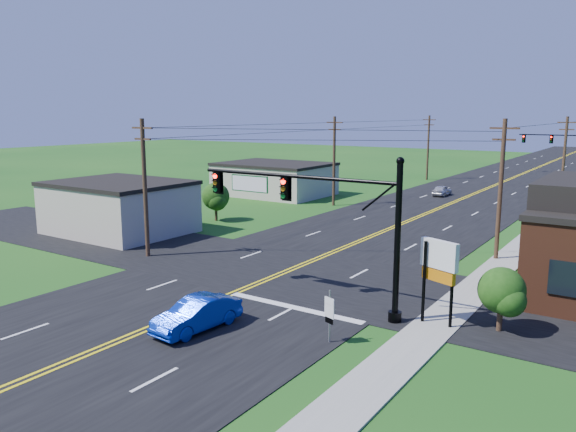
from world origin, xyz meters
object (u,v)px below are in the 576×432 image
Objects in this scene: signal_mast_main at (311,210)px; stop_sign at (529,266)px; blue_car at (197,315)px; route_sign at (329,313)px; signal_mast_far at (557,145)px.

stop_sign is at bearing 40.15° from signal_mast_main.
stop_sign is (10.97, 12.99, 0.88)m from blue_car.
blue_car is at bearing -139.89° from route_sign.
route_sign is 1.04× the size of stop_sign.
route_sign is at bearing -87.68° from signal_mast_far.
stop_sign is (8.66, 7.31, -3.17)m from signal_mast_main.
blue_car is (-2.31, -5.69, -4.05)m from signal_mast_main.
signal_mast_main is at bearing 73.22° from blue_car.
route_sign reaches higher than stop_sign.
blue_car is 1.86× the size of route_sign.
stop_sign reaches higher than blue_car.
route_sign is (5.47, 1.98, 0.63)m from blue_car.
blue_car is at bearing -112.09° from signal_mast_main.
signal_mast_far is 75.84m from route_sign.
blue_car is 5.85m from route_sign.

